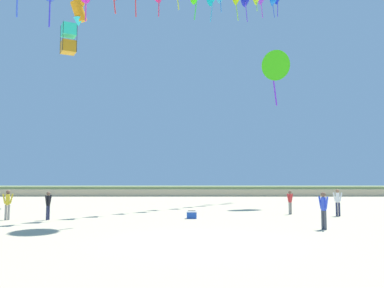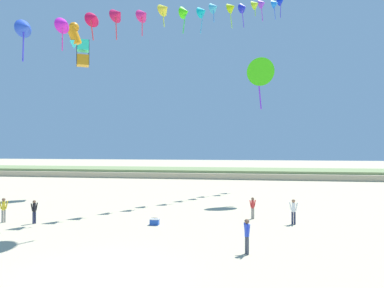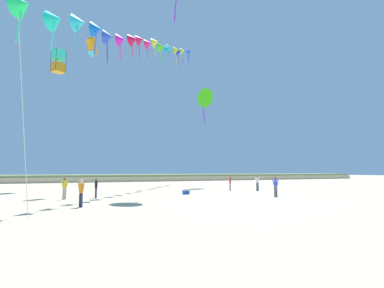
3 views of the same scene
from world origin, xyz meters
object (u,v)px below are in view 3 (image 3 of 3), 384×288
Objects in this scene: person_far_center at (96,187)px; large_kite_low_lead at (204,98)px; person_far_right at (81,191)px; large_kite_mid_trail at (58,61)px; beach_cooler at (186,192)px; person_far_left at (230,182)px; person_near_right at (276,185)px; person_near_left at (257,182)px; person_mid_center at (65,187)px; large_kite_outer_drift at (92,46)px.

large_kite_low_lead is (15.15, 12.05, 11.31)m from person_far_center.
large_kite_mid_trail is at bearing 95.69° from person_far_right.
beach_cooler is (9.37, 6.50, -0.73)m from person_far_right.
person_near_right is at bearing -93.16° from person_far_left.
person_near_right is 14.53m from person_far_center.
person_far_right is at bearing -175.23° from person_near_right.
person_near_left is 17.07m from person_far_center.
person_mid_center is 14.70m from large_kite_outer_drift.
person_far_center is 0.31× the size of large_kite_low_lead.
person_mid_center is at bearing 179.46° from person_far_center.
large_kite_low_lead is at bearing -4.14° from large_kite_mid_trail.
large_kite_outer_drift is (1.21, 11.25, 13.45)m from person_far_right.
person_mid_center is 0.61× the size of large_kite_mid_trail.
person_far_left is 0.94× the size of person_far_right.
person_far_left is 0.30× the size of large_kite_low_lead.
person_mid_center is 2.85× the size of beach_cooler.
person_far_right is at bearing -84.31° from large_kite_mid_trail.
large_kite_outer_drift reaches higher than person_near_left.
person_near_right is 0.76× the size of large_kite_outer_drift.
person_near_right is (-3.05, -6.75, 0.01)m from person_near_left.
large_kite_low_lead reaches higher than beach_cooler.
large_kite_outer_drift is (2.06, 5.60, 13.44)m from person_mid_center.
person_far_center is 19.77m from large_kite_mid_trail.
large_kite_outer_drift reaches higher than person_mid_center.
large_kite_mid_trail is (-20.21, 10.99, 14.11)m from person_near_left.
person_near_right is at bearing -41.52° from beach_cooler.
person_near_right is at bearing 4.77° from person_far_right.
person_near_right reaches higher than beach_cooler.
large_kite_mid_trail is 22.45m from beach_cooler.
person_near_left reaches higher than person_mid_center.
person_mid_center reaches higher than person_far_center.
large_kite_outer_drift is at bearing 149.77° from beach_cooler.
person_mid_center is 2.26m from person_far_center.
person_far_center is at bearing 162.53° from person_near_right.
person_near_left is at bearing 65.69° from person_near_right.
person_near_right is 28.43m from large_kite_mid_trail.
person_far_center is at bearing -87.91° from large_kite_outer_drift.
large_kite_low_lead is (0.85, 8.32, 11.33)m from person_far_left.
beach_cooler is (7.95, 0.87, -0.69)m from person_far_center.
large_kite_low_lead reaches higher than person_far_right.
person_near_left reaches higher than person_far_right.
person_near_right is 8.10m from person_far_left.
person_near_right reaches higher than person_far_left.
person_far_center is (1.42, 5.64, -0.04)m from person_far_right.
person_far_right reaches higher than person_far_center.
person_near_right is 16.70m from person_mid_center.
person_far_left is at bearing 14.60° from person_far_center.
beach_cooler is at bearing 6.22° from person_far_center.
person_far_left is (16.56, 3.70, -0.07)m from person_mid_center.
large_kite_outer_drift is (-17.11, 3.23, 13.44)m from person_near_left.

